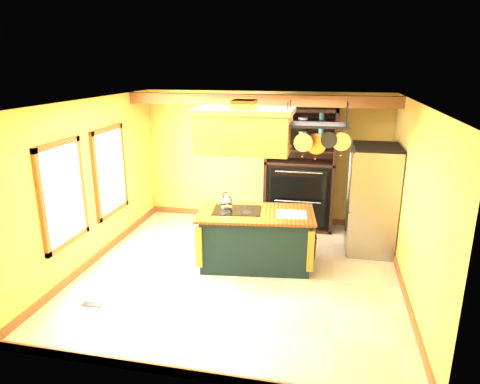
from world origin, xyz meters
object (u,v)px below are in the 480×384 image
at_px(range_hood, 244,129).
at_px(pot_rack, 317,132).
at_px(hutch, 299,183).
at_px(kitchen_island, 256,238).
at_px(refrigerator, 372,201).

relative_size(range_hood, pot_rack, 1.49).
xyz_separation_m(range_hood, hutch, (0.76, 1.89, -1.33)).
xyz_separation_m(kitchen_island, hutch, (0.56, 1.89, 0.46)).
bearing_deg(pot_rack, kitchen_island, -179.35).
distance_m(kitchen_island, hutch, 2.02).
xyz_separation_m(range_hood, pot_rack, (1.10, 0.01, -0.01)).
relative_size(pot_rack, refrigerator, 0.54).
bearing_deg(pot_rack, refrigerator, 45.70).
height_order(kitchen_island, range_hood, range_hood).
relative_size(kitchen_island, refrigerator, 1.07).
distance_m(range_hood, refrigerator, 2.69).
bearing_deg(kitchen_island, range_hood, 173.06).
relative_size(range_hood, refrigerator, 0.81).
bearing_deg(range_hood, hutch, 68.16).
bearing_deg(hutch, refrigerator, -33.33).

